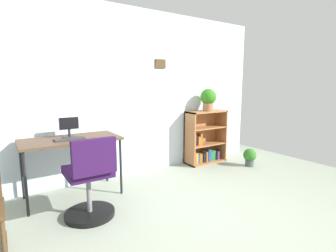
% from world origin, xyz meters
% --- Properties ---
extents(ground_plane, '(6.24, 6.24, 0.00)m').
position_xyz_m(ground_plane, '(0.00, 0.00, 0.00)').
color(ground_plane, '#939D8A').
extents(wall_back, '(5.20, 0.12, 2.51)m').
position_xyz_m(wall_back, '(0.00, 2.15, 1.25)').
color(wall_back, silver).
rests_on(wall_back, ground_plane).
extents(desk, '(1.14, 0.59, 0.74)m').
position_xyz_m(desk, '(-0.84, 1.75, 0.68)').
color(desk, brown).
rests_on(desk, ground_plane).
extents(monitor, '(0.23, 0.17, 0.25)m').
position_xyz_m(monitor, '(-0.83, 1.83, 0.86)').
color(monitor, '#262628').
rests_on(monitor, desk).
extents(keyboard, '(0.34, 0.14, 0.02)m').
position_xyz_m(keyboard, '(-0.87, 1.67, 0.75)').
color(keyboard, '#322F2D').
rests_on(keyboard, desk).
extents(office_chair, '(0.52, 0.55, 0.88)m').
position_xyz_m(office_chair, '(-0.82, 1.07, 0.39)').
color(office_chair, black).
rests_on(office_chair, ground_plane).
extents(bookshelf_low, '(0.76, 0.30, 0.93)m').
position_xyz_m(bookshelf_low, '(1.48, 1.95, 0.40)').
color(bookshelf_low, '#9F6339').
rests_on(bookshelf_low, ground_plane).
extents(potted_plant_on_shelf, '(0.28, 0.28, 0.39)m').
position_xyz_m(potted_plant_on_shelf, '(1.52, 1.90, 1.15)').
color(potted_plant_on_shelf, '#9E6642').
rests_on(potted_plant_on_shelf, bookshelf_low).
extents(potted_plant_floor, '(0.22, 0.22, 0.31)m').
position_xyz_m(potted_plant_floor, '(1.98, 1.33, 0.17)').
color(potted_plant_floor, '#474C51').
rests_on(potted_plant_floor, ground_plane).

